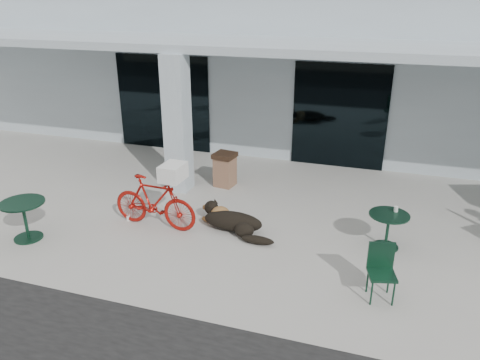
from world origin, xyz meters
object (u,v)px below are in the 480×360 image
(cafe_table_near, at_px, (25,220))
(cafe_table_far, at_px, (387,231))
(bicycle, at_px, (154,202))
(cafe_chair_far_a, at_px, (382,274))
(trash_receptacle, at_px, (225,169))
(dog, at_px, (233,220))

(cafe_table_near, bearing_deg, cafe_table_far, 15.01)
(bicycle, bearing_deg, cafe_chair_far_a, -100.75)
(cafe_chair_far_a, relative_size, trash_receptacle, 1.07)
(dog, xyz_separation_m, trash_receptacle, (-0.91, 2.10, 0.18))
(cafe_table_far, bearing_deg, bicycle, -172.85)
(bicycle, xyz_separation_m, cafe_table_near, (-2.08, -1.18, -0.15))
(bicycle, distance_m, cafe_table_near, 2.39)
(cafe_table_near, bearing_deg, trash_receptacle, 53.16)
(dog, height_order, cafe_table_near, cafe_table_near)
(cafe_table_far, xyz_separation_m, cafe_chair_far_a, (-0.05, -1.62, 0.10))
(dog, height_order, cafe_chair_far_a, cafe_chair_far_a)
(cafe_table_far, height_order, trash_receptacle, trash_receptacle)
(cafe_chair_far_a, bearing_deg, cafe_table_near, 166.81)
(dog, bearing_deg, bicycle, -144.59)
(bicycle, height_order, cafe_table_far, bicycle)
(bicycle, height_order, dog, bicycle)
(dog, distance_m, cafe_table_far, 2.87)
(cafe_table_near, relative_size, cafe_table_far, 1.13)
(cafe_table_far, bearing_deg, cafe_chair_far_a, -91.60)
(cafe_table_far, distance_m, cafe_chair_far_a, 1.63)
(bicycle, relative_size, cafe_table_far, 2.47)
(cafe_chair_far_a, xyz_separation_m, trash_receptacle, (-3.72, 3.47, -0.03))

